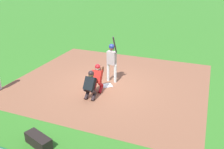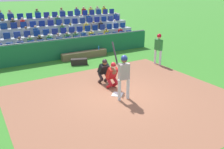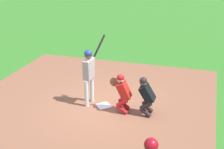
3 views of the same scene
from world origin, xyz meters
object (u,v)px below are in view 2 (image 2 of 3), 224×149
Objects in this scene: equipment_duffel_bag at (79,62)px; batter_at_plate at (124,72)px; water_bottle_on_bench at (99,48)px; on_deck_batter at (158,46)px; home_plate_umpire at (104,70)px; home_plate_marker at (117,94)px; dugout_bench at (85,55)px; catcher_crouching at (112,74)px.

batter_at_plate is at bearing 104.70° from equipment_duffel_bag.
on_deck_batter is at bearing 122.88° from water_bottle_on_bench.
home_plate_umpire is at bearing 105.65° from equipment_duffel_bag.
home_plate_umpire reaches higher than home_plate_marker.
on_deck_batter is at bearing 133.34° from dugout_bench.
home_plate_marker is at bearing 104.80° from equipment_duffel_bag.
equipment_duffel_bag is at bearing -29.13° from on_deck_batter.
water_bottle_on_bench reaches higher than equipment_duffel_bag.
water_bottle_on_bench is at bearing 179.03° from dugout_bench.
water_bottle_on_bench is at bearing -108.55° from batter_at_plate.
batter_at_plate is 2.45× the size of equipment_duffel_bag.
batter_at_plate reaches higher than on_deck_batter.
home_plate_marker is 0.24× the size of on_deck_batter.
batter_at_plate is 9.68× the size of water_bottle_on_bench.
dugout_bench is (-1.06, -5.85, 0.20)m from home_plate_marker.
catcher_crouching is 4.06m from equipment_duffel_bag.
equipment_duffel_bag is (-0.20, -4.71, 0.16)m from home_plate_marker.
water_bottle_on_bench is at bearing -109.74° from home_plate_marker.
catcher_crouching reaches higher than water_bottle_on_bench.
home_plate_marker is 0.14× the size of dugout_bench.
catcher_crouching is 1.33× the size of equipment_duffel_bag.
home_plate_marker is 1.80× the size of water_bottle_on_bench.
on_deck_batter is at bearing 168.12° from equipment_duffel_bag.
catcher_crouching is at bearing 106.43° from equipment_duffel_bag.
water_bottle_on_bench is (-2.09, -5.83, 0.55)m from home_plate_marker.
home_plate_umpire is at bearing 65.74° from water_bottle_on_bench.
batter_at_plate is (0.03, 0.50, 1.17)m from home_plate_marker.
on_deck_batter is at bearing -145.88° from batter_at_plate.
catcher_crouching is 4.52m from on_deck_batter.
home_plate_umpire is 4.83m from water_bottle_on_bench.
equipment_duffel_bag is (-0.06, -4.03, -0.53)m from catcher_crouching.
batter_at_plate is 1.28m from catcher_crouching.
home_plate_umpire is 0.68× the size of on_deck_batter.
equipment_duffel_bag is 0.52× the size of on_deck_batter.
water_bottle_on_bench is at bearing -57.12° from on_deck_batter.
on_deck_batter reaches higher than dugout_bench.
on_deck_batter reaches higher than equipment_duffel_bag.
home_plate_marker is 1.58m from home_plate_umpire.
batter_at_plate is 1.84× the size of catcher_crouching.
dugout_bench is 1.08m from water_bottle_on_bench.
home_plate_umpire reaches higher than dugout_bench.
catcher_crouching is at bearing 22.87° from on_deck_batter.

